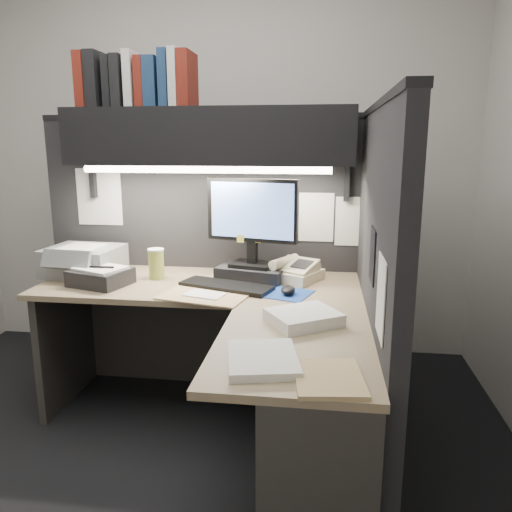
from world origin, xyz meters
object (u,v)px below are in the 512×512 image
overhead_shelf (210,137)px  notebook_stack (101,277)px  desk (244,384)px  telephone (296,272)px  coffee_cup (156,265)px  printer (84,261)px  keyboard (226,286)px  monitor (252,240)px

overhead_shelf → notebook_stack: size_ratio=5.49×
desk → telephone: bearing=75.1°
desk → overhead_shelf: bearing=111.8°
coffee_cup → printer: bearing=175.0°
telephone → coffee_cup: coffee_cup is taller
keyboard → notebook_stack: bearing=-159.7°
coffee_cup → printer: coffee_cup is taller
monitor → printer: bearing=-165.6°
printer → keyboard: bearing=-7.7°
desk → notebook_stack: size_ratio=6.02×
desk → coffee_cup: size_ratio=10.71×
overhead_shelf → coffee_cup: overhead_shelf is taller
monitor → telephone: (0.24, 0.01, -0.17)m
printer → telephone: bearing=5.5°
overhead_shelf → printer: size_ratio=3.94×
monitor → coffee_cup: bearing=-160.7°
desk → telephone: telephone is taller
notebook_stack → monitor: bearing=15.6°
overhead_shelf → notebook_stack: 0.95m
printer → desk: bearing=-28.3°
coffee_cup → notebook_stack: (-0.25, -0.16, -0.04)m
telephone → printer: 1.22m
monitor → overhead_shelf: bearing=175.6°
desk → keyboard: size_ratio=3.49×
keyboard → printer: printer is taller
desk → keyboard: keyboard is taller
overhead_shelf → notebook_stack: (-0.54, -0.30, -0.73)m
coffee_cup → printer: size_ratio=0.40×
monitor → notebook_stack: (-0.78, -0.22, -0.18)m
keyboard → overhead_shelf: bearing=134.4°
telephone → coffee_cup: 0.77m
desk → notebook_stack: notebook_stack is taller
monitor → keyboard: (-0.11, -0.20, -0.21)m
printer → notebook_stack: (0.19, -0.20, -0.04)m
monitor → coffee_cup: size_ratio=3.48×
keyboard → coffee_cup: 0.45m
desk → telephone: 0.78m
keyboard → telephone: 0.41m
desk → printer: size_ratio=4.32×
monitor → keyboard: monitor is taller
desk → printer: printer is taller
printer → notebook_stack: bearing=-42.3°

